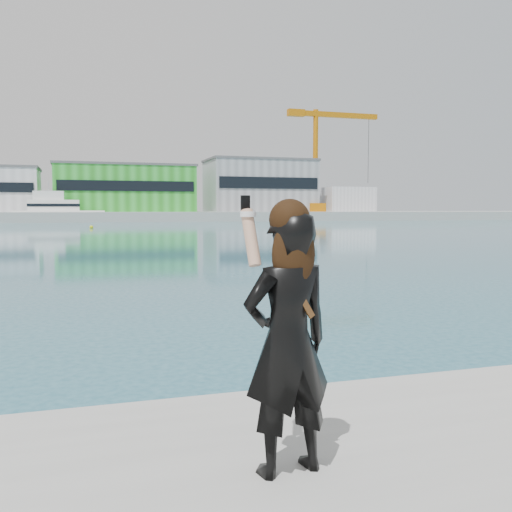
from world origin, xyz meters
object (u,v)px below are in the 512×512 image
Objects in this scene: woman at (288,335)px; motor_yacht at (57,211)px; dock_crane at (320,157)px; buoy_near at (91,228)px.

motor_yacht is at bearing -97.20° from woman.
dock_crane is 72.56m from buoy_near.
buoy_near is at bearing -139.09° from dock_crane.
buoy_near is 76.27m from woman.
motor_yacht is 9.43× the size of woman.
dock_crane is 48.00× the size of buoy_near.
dock_crane reaches higher than woman.
dock_crane reaches higher than buoy_near.
woman is at bearing -87.96° from motor_yacht.
woman is (-0.32, -76.25, 1.73)m from buoy_near.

